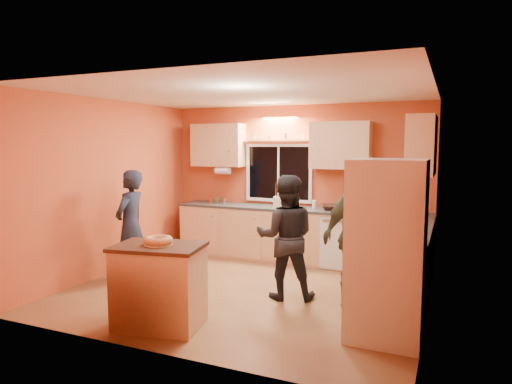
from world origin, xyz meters
The scene contains 14 objects.
ground centered at (0.00, 0.00, 0.00)m, with size 4.50×4.50×0.00m, color brown.
room_shell centered at (0.12, 0.41, 1.62)m, with size 4.54×4.04×2.61m.
back_counter centered at (0.01, 1.70, 0.45)m, with size 4.23×0.62×0.90m.
right_counter centered at (1.95, 0.50, 0.45)m, with size 0.62×1.84×0.90m.
refrigerator centered at (1.89, -0.80, 0.90)m, with size 0.72×0.70×1.80m, color silver.
island centered at (-0.35, -1.47, 0.45)m, with size 1.02×0.78×0.89m.
bundt_pastry centered at (-0.35, -1.47, 0.93)m, with size 0.31×0.31×0.09m, color #C07E4E.
person_left centered at (-1.76, -0.18, 0.79)m, with size 0.58×0.38×1.58m, color black.
person_center centered at (0.57, -0.06, 0.78)m, with size 0.76×0.59×1.57m, color black.
person_right centered at (1.43, 0.00, 0.87)m, with size 1.01×0.42×1.73m, color #343723.
mixing_bowl centered at (0.71, 1.70, 0.94)m, with size 0.34×0.34×0.08m, color black.
utensil_crock centered at (-0.21, 1.67, 0.99)m, with size 0.14×0.14×0.17m, color #EBE5C5.
potted_plant centered at (1.93, -0.29, 1.06)m, with size 0.29×0.25×0.32m, color gray.
red_box centered at (2.01, 0.31, 0.94)m, with size 0.16×0.12×0.07m, color #B52F1B.
Camera 1 is at (2.47, -5.38, 1.94)m, focal length 32.00 mm.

